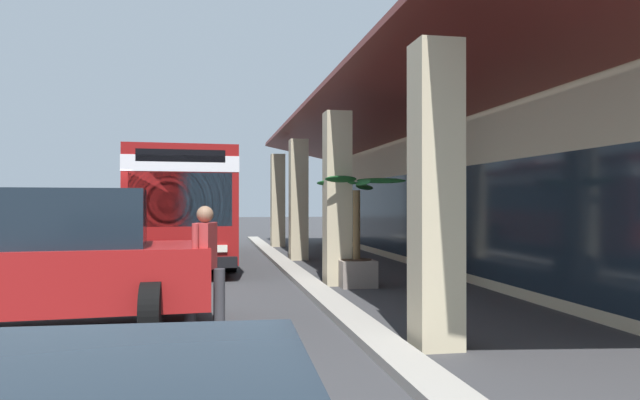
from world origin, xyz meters
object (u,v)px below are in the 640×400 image
Objects in this scene: transit_bus at (177,200)px; parked_suv_red at (27,258)px; pedestrian at (205,260)px; potted_palm at (357,254)px.

parked_suv_red is (10.26, -1.48, -0.84)m from transit_bus.
pedestrian is (0.42, 2.41, -0.04)m from parked_suv_red.
parked_suv_red is 2.45m from pedestrian.
transit_bus is 7.97m from potted_palm.
parked_suv_red reaches higher than pedestrian.
potted_palm is at bearing 122.27° from parked_suv_red.
transit_bus is 10.76m from pedestrian.
transit_bus reaches higher than parked_suv_red.
transit_bus is 10.40m from parked_suv_red.
potted_palm reaches higher than parked_suv_red.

